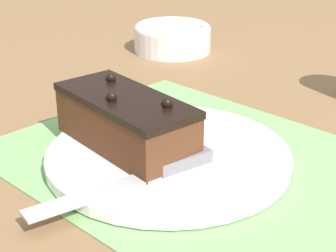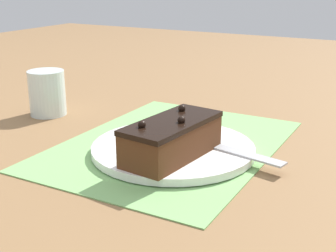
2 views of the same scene
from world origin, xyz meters
name	(u,v)px [view 1 (image 1 of 2)]	position (x,y,z in m)	size (l,w,h in m)	color
ground_plane	(207,167)	(0.00, 0.00, 0.00)	(3.00, 3.00, 0.00)	olive
placemat_woven	(207,166)	(0.00, 0.00, 0.00)	(0.46, 0.34, 0.00)	#7AB266
cake_plate	(168,156)	(-0.04, -0.02, 0.01)	(0.27, 0.27, 0.01)	white
chocolate_cake	(126,121)	(-0.08, -0.05, 0.05)	(0.18, 0.10, 0.07)	#512D19
serving_knife	(155,172)	(-0.01, -0.07, 0.02)	(0.06, 0.20, 0.01)	slate
small_bowl	(172,37)	(-0.33, 0.30, 0.03)	(0.14, 0.14, 0.05)	white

